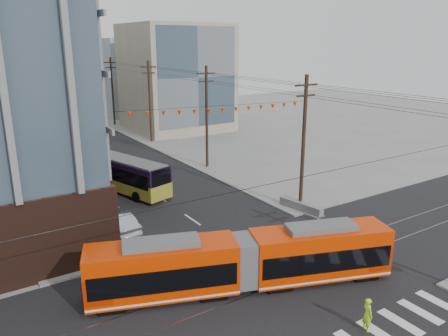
# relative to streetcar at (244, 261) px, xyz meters

# --- Properties ---
(ground) EXTENTS (160.00, 160.00, 0.00)m
(ground) POSITION_rel_streetcar_xyz_m (2.29, -3.83, -1.64)
(ground) COLOR slate
(bg_bldg_ne_near) EXTENTS (14.00, 14.00, 16.00)m
(bg_bldg_ne_near) POSITION_rel_streetcar_xyz_m (18.29, 44.17, 6.36)
(bg_bldg_ne_near) COLOR gray
(bg_bldg_ne_near) RESTS_ON ground
(bg_bldg_ne_far) EXTENTS (16.00, 16.00, 14.00)m
(bg_bldg_ne_far) POSITION_rel_streetcar_xyz_m (20.29, 64.17, 5.36)
(bg_bldg_ne_far) COLOR #8C99A5
(bg_bldg_ne_far) RESTS_ON ground
(utility_pole_far) EXTENTS (0.30, 0.30, 11.00)m
(utility_pole_far) POSITION_rel_streetcar_xyz_m (10.79, 52.17, 3.86)
(utility_pole_far) COLOR black
(utility_pole_far) RESTS_ON ground
(streetcar) EXTENTS (16.83, 8.04, 3.28)m
(streetcar) POSITION_rel_streetcar_xyz_m (0.00, 0.00, 0.00)
(streetcar) COLOR red
(streetcar) RESTS_ON ground
(city_bus) EXTENTS (5.69, 11.68, 3.24)m
(city_bus) POSITION_rel_streetcar_xyz_m (0.20, 20.21, -0.02)
(city_bus) COLOR black
(city_bus) RESTS_ON ground
(parked_car_silver) EXTENTS (1.99, 4.77, 1.53)m
(parked_car_silver) POSITION_rel_streetcar_xyz_m (-3.40, 11.00, -0.87)
(parked_car_silver) COLOR #ACB0B9
(parked_car_silver) RESTS_ON ground
(parked_car_white) EXTENTS (2.14, 4.94, 1.42)m
(parked_car_white) POSITION_rel_streetcar_xyz_m (-3.44, 15.00, -0.93)
(parked_car_white) COLOR silver
(parked_car_white) RESTS_ON ground
(parked_car_grey) EXTENTS (2.47, 4.65, 1.24)m
(parked_car_grey) POSITION_rel_streetcar_xyz_m (-3.17, 20.55, -1.02)
(parked_car_grey) COLOR #525763
(parked_car_grey) RESTS_ON ground
(pedestrian) EXTENTS (0.57, 0.72, 1.72)m
(pedestrian) POSITION_rel_streetcar_xyz_m (2.78, -6.29, -0.78)
(pedestrian) COLOR #AAF020
(pedestrian) RESTS_ON ground
(jersey_barrier) EXTENTS (1.57, 4.14, 0.81)m
(jersey_barrier) POSITION_rel_streetcar_xyz_m (10.59, 6.85, -1.24)
(jersey_barrier) COLOR slate
(jersey_barrier) RESTS_ON ground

